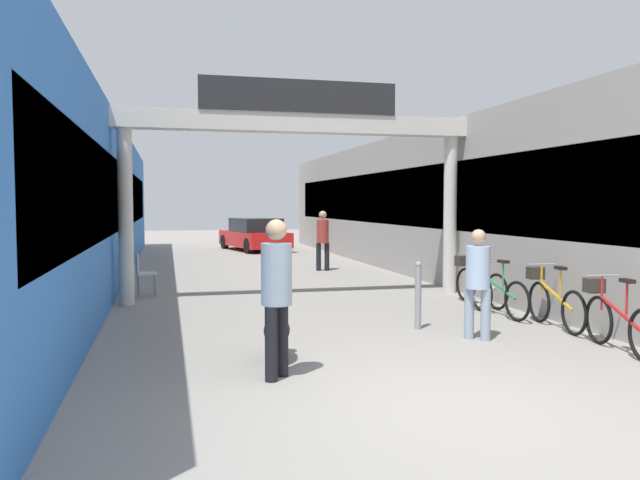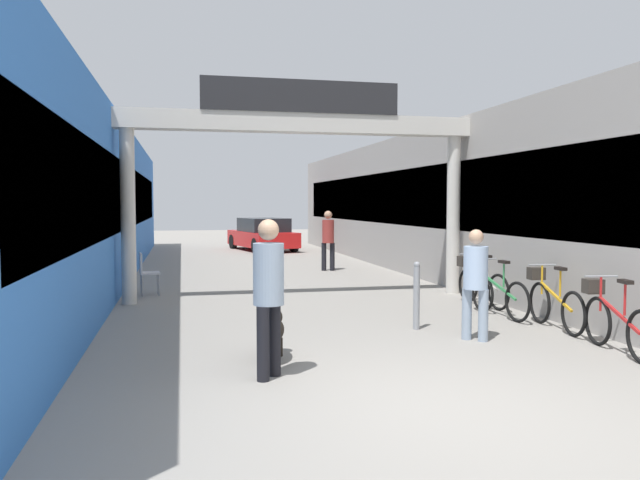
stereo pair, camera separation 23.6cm
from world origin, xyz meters
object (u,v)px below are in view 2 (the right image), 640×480
object	(u,v)px
bicycle_orange_second	(552,300)
dog_on_leash	(272,329)
bicycle_red_nearest	(614,319)
parked_car_red	(263,235)
bollard_post_metal	(417,295)
bicycle_silver_farthest	(479,282)
pedestrian_companion	(476,278)
cafe_chair_aluminium_nearer	(146,270)
pedestrian_with_dog	(269,287)
bicycle_green_third	(496,291)
pedestrian_carrying_crate	(328,236)

from	to	relation	value
bicycle_orange_second	dog_on_leash	bearing A→B (deg)	-167.93
bicycle_red_nearest	parked_car_red	world-z (taller)	parked_car_red
bicycle_red_nearest	bollard_post_metal	bearing A→B (deg)	135.17
dog_on_leash	parked_car_red	size ratio (longest dim) A/B	0.20
bicycle_silver_farthest	bollard_post_metal	size ratio (longest dim) A/B	1.61
pedestrian_companion	cafe_chair_aluminium_nearer	bearing A→B (deg)	131.07
pedestrian_with_dog	parked_car_red	world-z (taller)	pedestrian_with_dog
parked_car_red	bicycle_green_third	bearing A→B (deg)	-82.73
pedestrian_companion	dog_on_leash	size ratio (longest dim) A/B	1.83
parked_car_red	bicycle_silver_farthest	bearing A→B (deg)	-81.24
pedestrian_companion	dog_on_leash	world-z (taller)	pedestrian_companion
bicycle_green_third	bicycle_silver_farthest	size ratio (longest dim) A/B	1.00
bicycle_orange_second	bicycle_silver_farthest	size ratio (longest dim) A/B	1.00
bicycle_orange_second	bollard_post_metal	xyz separation A→B (m)	(-2.09, 0.38, 0.10)
pedestrian_companion	bicycle_green_third	size ratio (longest dim) A/B	0.93
bicycle_silver_farthest	bicycle_red_nearest	bearing A→B (deg)	-90.60
pedestrian_companion	bicycle_red_nearest	bearing A→B (deg)	-36.04
dog_on_leash	cafe_chair_aluminium_nearer	xyz separation A→B (m)	(-1.82, 5.92, 0.16)
pedestrian_companion	bicycle_orange_second	bearing A→B (deg)	18.74
bicycle_silver_farthest	bicycle_green_third	bearing A→B (deg)	-102.98
bicycle_red_nearest	bicycle_green_third	bearing A→B (deg)	94.40
pedestrian_carrying_crate	bicycle_red_nearest	distance (m)	10.49
bicycle_orange_second	cafe_chair_aluminium_nearer	distance (m)	8.05
pedestrian_with_dog	bicycle_red_nearest	xyz separation A→B (m)	(4.55, 0.23, -0.58)
pedestrian_with_dog	bollard_post_metal	distance (m)	3.41
dog_on_leash	parked_car_red	world-z (taller)	parked_car_red
pedestrian_carrying_crate	bicycle_red_nearest	xyz separation A→B (m)	(1.37, -10.39, -0.55)
parked_car_red	bollard_post_metal	bearing A→B (deg)	-89.10
cafe_chair_aluminium_nearer	bicycle_red_nearest	bearing A→B (deg)	-46.41
dog_on_leash	bicycle_orange_second	xyz separation A→B (m)	(4.52, 0.97, 0.05)
parked_car_red	cafe_chair_aluminium_nearer	bearing A→B (deg)	-108.45
bollard_post_metal	cafe_chair_aluminium_nearer	world-z (taller)	bollard_post_metal
pedestrian_with_dog	bicycle_green_third	distance (m)	5.28
pedestrian_with_dog	bicycle_silver_farthest	xyz separation A→B (m)	(4.59, 4.06, -0.58)
pedestrian_companion	bicycle_orange_second	world-z (taller)	pedestrian_companion
bicycle_red_nearest	cafe_chair_aluminium_nearer	world-z (taller)	bicycle_red_nearest
bicycle_red_nearest	parked_car_red	distance (m)	18.65
pedestrian_companion	pedestrian_carrying_crate	bearing A→B (deg)	89.58
bicycle_silver_farthest	cafe_chair_aluminium_nearer	distance (m)	6.82
bicycle_orange_second	cafe_chair_aluminium_nearer	xyz separation A→B (m)	(-6.34, 4.96, 0.10)
cafe_chair_aluminium_nearer	dog_on_leash	bearing A→B (deg)	-72.90
pedestrian_carrying_crate	bollard_post_metal	xyz separation A→B (m)	(-0.59, -8.44, -0.45)
bicycle_green_third	parked_car_red	world-z (taller)	parked_car_red
bicycle_red_nearest	bicycle_silver_farthest	bearing A→B (deg)	89.40
pedestrian_with_dog	pedestrian_companion	world-z (taller)	pedestrian_with_dog
bicycle_green_third	parked_car_red	xyz separation A→B (m)	(-2.01, 15.77, 0.21)
bollard_post_metal	pedestrian_carrying_crate	bearing A→B (deg)	85.98
parked_car_red	pedestrian_carrying_crate	bearing A→B (deg)	-84.00
bicycle_green_third	parked_car_red	distance (m)	15.90
pedestrian_companion	bollard_post_metal	size ratio (longest dim) A/B	1.50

